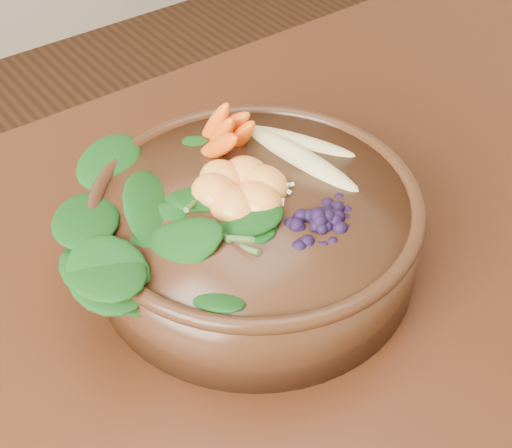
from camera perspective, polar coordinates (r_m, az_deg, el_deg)
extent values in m
cylinder|color=#331C0C|center=(1.44, 14.96, 3.28)|extent=(0.07, 0.07, 0.71)
cube|color=#421D0C|center=(0.61, 1.41, -12.56)|extent=(1.60, 0.90, 0.04)
cylinder|color=#422412|center=(0.64, 0.00, -0.66)|extent=(0.38, 0.38, 0.08)
ellipsoid|color=#E0CC84|center=(0.68, 3.65, 7.47)|extent=(0.09, 0.15, 0.02)
ellipsoid|color=#E0CC84|center=(0.66, 3.58, 6.46)|extent=(0.05, 0.15, 0.02)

